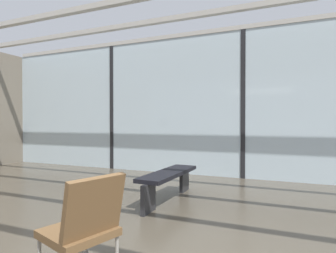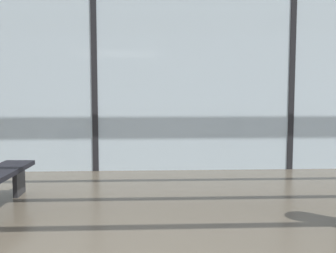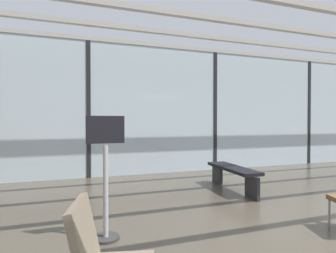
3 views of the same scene
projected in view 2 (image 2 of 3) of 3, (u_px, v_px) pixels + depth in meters
The scene contains 4 objects.
glass_curtain_wall at pixel (95, 76), 7.08m from camera, with size 14.00×0.08×3.35m, color silver.
window_mullion_1 at pixel (95, 76), 7.08m from camera, with size 0.10×0.12×3.35m, color black.
window_mullion_2 at pixel (291, 77), 7.24m from camera, with size 0.10×0.12×3.35m, color black.
parked_airplane at pixel (81, 75), 13.15m from camera, with size 13.95×3.82×3.82m.
Camera 2 is at (0.94, -1.98, 1.45)m, focal length 43.22 mm.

